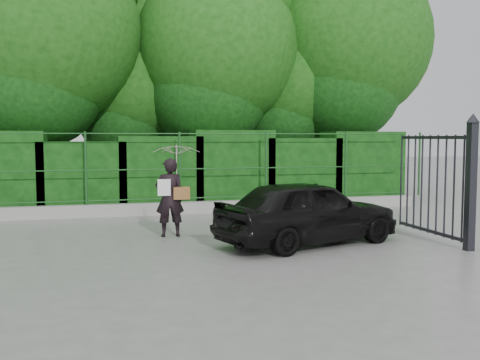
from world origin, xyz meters
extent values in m
plane|color=gray|center=(0.00, 0.00, 0.00)|extent=(80.00, 80.00, 0.00)
cube|color=#9E9E99|center=(0.00, 4.50, 0.15)|extent=(14.00, 0.25, 0.30)
cylinder|color=#1A4A1D|center=(-1.90, 4.50, 1.20)|extent=(0.06, 0.06, 1.80)
cylinder|color=#1A4A1D|center=(0.40, 4.50, 1.20)|extent=(0.06, 0.06, 1.80)
cylinder|color=#1A4A1D|center=(2.70, 4.50, 1.20)|extent=(0.06, 0.06, 1.80)
cylinder|color=#1A4A1D|center=(5.00, 4.50, 1.20)|extent=(0.06, 0.06, 1.80)
cylinder|color=#1A4A1D|center=(7.30, 4.50, 1.20)|extent=(0.06, 0.06, 1.80)
cylinder|color=#1A4A1D|center=(0.00, 4.50, 0.40)|extent=(13.60, 0.03, 0.03)
cylinder|color=#1A4A1D|center=(0.00, 4.50, 1.15)|extent=(13.60, 0.03, 0.03)
cylinder|color=#1A4A1D|center=(0.00, 4.50, 2.05)|extent=(13.60, 0.03, 0.03)
cube|color=black|center=(-4.00, 5.50, 1.06)|extent=(2.20, 1.20, 2.12)
cube|color=black|center=(-2.00, 5.50, 0.92)|extent=(2.20, 1.20, 1.85)
cube|color=black|center=(0.00, 5.50, 0.99)|extent=(2.20, 1.20, 1.99)
cube|color=black|center=(2.00, 5.50, 1.08)|extent=(2.20, 1.20, 2.15)
cube|color=black|center=(4.00, 5.50, 0.97)|extent=(2.20, 1.20, 1.94)
cube|color=black|center=(6.00, 5.50, 1.06)|extent=(2.20, 1.20, 2.13)
cylinder|color=black|center=(-3.00, 7.20, 2.25)|extent=(0.36, 0.36, 4.50)
sphere|color=#14470F|center=(-3.00, 7.20, 4.95)|extent=(5.40, 5.40, 5.40)
cylinder|color=black|center=(-0.50, 8.50, 1.62)|extent=(0.36, 0.36, 3.25)
sphere|color=#14470F|center=(-0.50, 8.50, 3.58)|extent=(3.90, 3.90, 3.90)
cylinder|color=black|center=(2.00, 7.50, 2.12)|extent=(0.36, 0.36, 4.25)
sphere|color=#14470F|center=(2.00, 7.50, 4.68)|extent=(5.10, 5.10, 5.10)
cylinder|color=black|center=(4.50, 8.20, 1.75)|extent=(0.36, 0.36, 3.50)
sphere|color=#14470F|center=(4.50, 8.20, 3.85)|extent=(4.20, 4.20, 4.20)
cylinder|color=black|center=(6.50, 7.80, 2.38)|extent=(0.36, 0.36, 4.75)
sphere|color=#14470F|center=(6.50, 7.80, 5.23)|extent=(5.70, 5.70, 5.70)
cube|color=#24242A|center=(4.60, -1.20, 1.10)|extent=(0.14, 0.14, 2.20)
cone|color=#24242A|center=(4.60, -1.20, 2.28)|extent=(0.22, 0.22, 0.16)
cube|color=#24242A|center=(4.60, -0.05, 0.15)|extent=(0.05, 2.00, 0.06)
cube|color=#24242A|center=(4.60, -0.05, 1.95)|extent=(0.05, 2.00, 0.06)
cylinder|color=#24242A|center=(4.60, -1.00, 1.05)|extent=(0.04, 0.04, 1.90)
cylinder|color=#24242A|center=(4.60, -0.75, 1.05)|extent=(0.04, 0.04, 1.90)
cylinder|color=#24242A|center=(4.60, -0.50, 1.05)|extent=(0.04, 0.04, 1.90)
cylinder|color=#24242A|center=(4.60, -0.25, 1.05)|extent=(0.04, 0.04, 1.90)
cylinder|color=#24242A|center=(4.60, 0.00, 1.05)|extent=(0.04, 0.04, 1.90)
cylinder|color=#24242A|center=(4.60, 0.25, 1.05)|extent=(0.04, 0.04, 1.90)
cylinder|color=#24242A|center=(4.60, 0.50, 1.05)|extent=(0.04, 0.04, 1.90)
cylinder|color=#24242A|center=(4.60, 0.75, 1.05)|extent=(0.04, 0.04, 1.90)
cylinder|color=#24242A|center=(4.60, 1.00, 1.05)|extent=(0.04, 0.04, 1.90)
imported|color=black|center=(-0.24, 1.41, 0.77)|extent=(0.56, 0.37, 1.55)
imported|color=beige|center=(-0.09, 1.46, 1.40)|extent=(0.94, 0.96, 0.87)
cube|color=brown|center=(-0.02, 1.33, 0.86)|extent=(0.32, 0.15, 0.24)
cube|color=white|center=(-0.36, 1.29, 0.98)|extent=(0.25, 0.02, 0.32)
imported|color=black|center=(2.12, 0.04, 0.60)|extent=(3.79, 2.40, 1.20)
camera|label=1|loc=(-1.50, -9.03, 1.94)|focal=40.00mm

